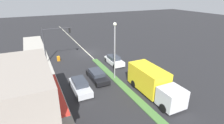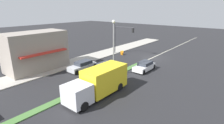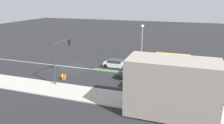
{
  "view_description": "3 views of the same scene",
  "coord_description": "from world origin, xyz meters",
  "px_view_note": "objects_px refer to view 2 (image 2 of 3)",
  "views": [
    {
      "loc": [
        9.31,
        30.46,
        10.85
      ],
      "look_at": [
        -1.15,
        8.55,
        1.03
      ],
      "focal_mm": 28.0,
      "sensor_mm": 36.0,
      "label": 1
    },
    {
      "loc": [
        -13.9,
        29.16,
        8.89
      ],
      "look_at": [
        1.65,
        10.05,
        1.24
      ],
      "focal_mm": 28.0,
      "sensor_mm": 36.0,
      "label": 2
    },
    {
      "loc": [
        30.55,
        17.86,
        11.05
      ],
      "look_at": [
        0.01,
        7.22,
        1.57
      ],
      "focal_mm": 35.0,
      "sensor_mm": 36.0,
      "label": 3
    }
  ],
  "objects_px": {
    "traffic_signal_main": "(121,35)",
    "street_lamp": "(114,41)",
    "warning_aframe_sign": "(122,53)",
    "van_white": "(145,66)",
    "sedan_silver": "(83,66)",
    "delivery_truck": "(99,82)",
    "suv_black": "(105,67)",
    "pedestrian": "(55,58)"
  },
  "relations": [
    {
      "from": "pedestrian",
      "to": "warning_aframe_sign",
      "type": "relative_size",
      "value": 2.06
    },
    {
      "from": "pedestrian",
      "to": "warning_aframe_sign",
      "type": "height_order",
      "value": "pedestrian"
    },
    {
      "from": "warning_aframe_sign",
      "to": "suv_black",
      "type": "xyz_separation_m",
      "value": [
        -3.45,
        8.99,
        0.17
      ]
    },
    {
      "from": "sedan_silver",
      "to": "van_white",
      "type": "bearing_deg",
      "value": -141.54
    },
    {
      "from": "warning_aframe_sign",
      "to": "suv_black",
      "type": "bearing_deg",
      "value": 110.98
    },
    {
      "from": "suv_black",
      "to": "van_white",
      "type": "bearing_deg",
      "value": -138.47
    },
    {
      "from": "street_lamp",
      "to": "delivery_truck",
      "type": "bearing_deg",
      "value": 113.02
    },
    {
      "from": "warning_aframe_sign",
      "to": "van_white",
      "type": "relative_size",
      "value": 0.2
    },
    {
      "from": "sedan_silver",
      "to": "delivery_truck",
      "type": "bearing_deg",
      "value": 150.49
    },
    {
      "from": "traffic_signal_main",
      "to": "suv_black",
      "type": "distance_m",
      "value": 10.52
    },
    {
      "from": "sedan_silver",
      "to": "warning_aframe_sign",
      "type": "bearing_deg",
      "value": -86.58
    },
    {
      "from": "traffic_signal_main",
      "to": "suv_black",
      "type": "bearing_deg",
      "value": 113.15
    },
    {
      "from": "pedestrian",
      "to": "delivery_truck",
      "type": "xyz_separation_m",
      "value": [
        -12.69,
        3.14,
        0.44
      ]
    },
    {
      "from": "suv_black",
      "to": "sedan_silver",
      "type": "distance_m",
      "value": 3.34
    },
    {
      "from": "traffic_signal_main",
      "to": "delivery_truck",
      "type": "relative_size",
      "value": 0.75
    },
    {
      "from": "street_lamp",
      "to": "sedan_silver",
      "type": "height_order",
      "value": "street_lamp"
    },
    {
      "from": "delivery_truck",
      "to": "van_white",
      "type": "bearing_deg",
      "value": -90.0
    },
    {
      "from": "traffic_signal_main",
      "to": "van_white",
      "type": "height_order",
      "value": "traffic_signal_main"
    },
    {
      "from": "delivery_truck",
      "to": "pedestrian",
      "type": "bearing_deg",
      "value": -13.9
    },
    {
      "from": "suv_black",
      "to": "traffic_signal_main",
      "type": "bearing_deg",
      "value": -66.85
    },
    {
      "from": "warning_aframe_sign",
      "to": "suv_black",
      "type": "distance_m",
      "value": 9.63
    },
    {
      "from": "traffic_signal_main",
      "to": "street_lamp",
      "type": "xyz_separation_m",
      "value": [
        -6.12,
        9.9,
        0.88
      ]
    },
    {
      "from": "suv_black",
      "to": "sedan_silver",
      "type": "xyz_separation_m",
      "value": [
        2.8,
        1.82,
        0.07
      ]
    },
    {
      "from": "pedestrian",
      "to": "warning_aframe_sign",
      "type": "distance_m",
      "value": 12.72
    },
    {
      "from": "traffic_signal_main",
      "to": "pedestrian",
      "type": "xyz_separation_m",
      "value": [
        4.37,
        11.93,
        -2.87
      ]
    },
    {
      "from": "pedestrian",
      "to": "sedan_silver",
      "type": "relative_size",
      "value": 0.39
    },
    {
      "from": "traffic_signal_main",
      "to": "sedan_silver",
      "type": "distance_m",
      "value": 11.52
    },
    {
      "from": "suv_black",
      "to": "pedestrian",
      "type": "bearing_deg",
      "value": 18.38
    },
    {
      "from": "suv_black",
      "to": "delivery_truck",
      "type": "bearing_deg",
      "value": 126.73
    },
    {
      "from": "traffic_signal_main",
      "to": "sedan_silver",
      "type": "xyz_separation_m",
      "value": [
        -1.12,
        11.0,
        -3.23
      ]
    },
    {
      "from": "traffic_signal_main",
      "to": "warning_aframe_sign",
      "type": "relative_size",
      "value": 6.69
    },
    {
      "from": "street_lamp",
      "to": "sedan_silver",
      "type": "bearing_deg",
      "value": 12.45
    },
    {
      "from": "warning_aframe_sign",
      "to": "van_white",
      "type": "bearing_deg",
      "value": 147.02
    },
    {
      "from": "street_lamp",
      "to": "pedestrian",
      "type": "distance_m",
      "value": 11.33
    },
    {
      "from": "warning_aframe_sign",
      "to": "sedan_silver",
      "type": "bearing_deg",
      "value": 93.42
    },
    {
      "from": "traffic_signal_main",
      "to": "street_lamp",
      "type": "height_order",
      "value": "street_lamp"
    },
    {
      "from": "traffic_signal_main",
      "to": "pedestrian",
      "type": "height_order",
      "value": "traffic_signal_main"
    },
    {
      "from": "delivery_truck",
      "to": "traffic_signal_main",
      "type": "bearing_deg",
      "value": -61.09
    },
    {
      "from": "suv_black",
      "to": "warning_aframe_sign",
      "type": "bearing_deg",
      "value": -69.02
    },
    {
      "from": "warning_aframe_sign",
      "to": "sedan_silver",
      "type": "xyz_separation_m",
      "value": [
        -0.65,
        10.81,
        0.24
      ]
    },
    {
      "from": "delivery_truck",
      "to": "suv_black",
      "type": "bearing_deg",
      "value": -53.27
    },
    {
      "from": "traffic_signal_main",
      "to": "pedestrian",
      "type": "relative_size",
      "value": 3.24
    }
  ]
}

